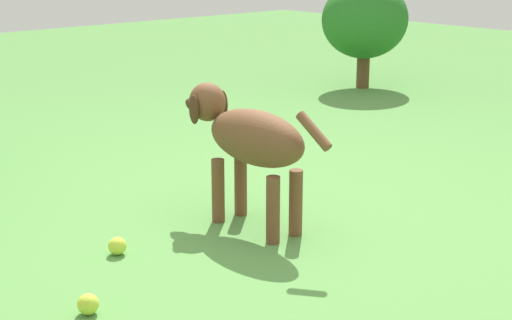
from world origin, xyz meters
The scene contains 5 objects.
ground centered at (0.00, 0.00, 0.00)m, with size 14.00×14.00×0.00m, color #548C42.
dog centered at (0.04, 0.03, 0.36)m, with size 0.19×0.81×0.54m.
tennis_ball_1 centered at (0.90, 0.27, 0.03)m, with size 0.07×0.07×0.07m, color #BFD63E.
tennis_ball_2 centered at (0.59, -0.07, 0.03)m, with size 0.07×0.07×0.07m, color #C2D93D.
shrub_near centered at (-2.59, -1.60, 0.52)m, with size 0.69×0.62×0.82m.
Camera 1 is at (1.94, 2.17, 1.09)m, focal length 53.65 mm.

